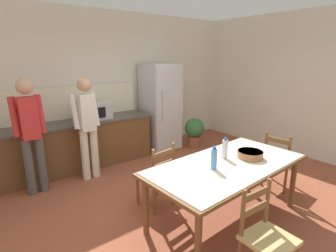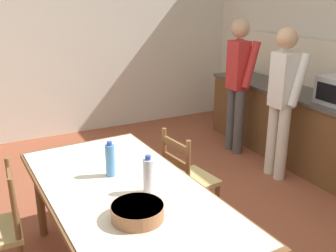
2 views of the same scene
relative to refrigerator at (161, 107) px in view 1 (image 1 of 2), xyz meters
name	(u,v)px [view 1 (image 1 of 2)]	position (x,y,z in m)	size (l,w,h in m)	color
ground_plane	(186,207)	(-1.16, -2.19, -0.94)	(8.32, 8.32, 0.00)	brown
wall_back	(100,85)	(-1.16, 0.47, 0.51)	(6.52, 0.12, 2.90)	silver
wall_right	(311,86)	(2.10, -2.19, 0.51)	(0.12, 5.20, 2.90)	silver
kitchen_counter	(70,146)	(-2.00, 0.04, -0.49)	(3.08, 0.66, 0.88)	brown
counter_splashback	(61,104)	(-2.00, 0.35, 0.25)	(3.04, 0.03, 0.60)	#EFE8CB
refrigerator	(161,107)	(0.00, 0.00, 0.00)	(0.71, 0.73, 1.87)	silver
microwave	(96,111)	(-1.47, 0.02, 0.10)	(0.50, 0.39, 0.30)	#B2B7BC
dining_table	(227,169)	(-0.95, -2.69, -0.24)	(2.11, 1.12, 0.77)	brown
bottle_near_centre	(214,159)	(-1.21, -2.70, -0.04)	(0.07, 0.07, 0.27)	#4C8ED6
bottle_off_centre	(225,149)	(-0.85, -2.56, -0.04)	(0.07, 0.07, 0.27)	silver
serving_bowl	(250,154)	(-0.59, -2.75, -0.11)	(0.32, 0.32, 0.09)	#9E6642
chair_head_end	(279,161)	(0.37, -2.63, -0.49)	(0.45, 0.46, 0.91)	brown
chair_side_near_left	(265,236)	(-1.37, -3.52, -0.49)	(0.44, 0.42, 0.91)	brown
chair_side_far_left	(157,176)	(-1.45, -1.91, -0.49)	(0.47, 0.45, 0.91)	brown
person_at_sink	(31,131)	(-2.68, -0.48, 0.04)	(0.44, 0.30, 1.74)	#4C4C4C
person_at_counter	(87,124)	(-1.84, -0.50, 0.02)	(0.43, 0.29, 1.70)	silver
potted_plant	(194,131)	(0.63, -0.43, -0.55)	(0.44, 0.44, 0.67)	brown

